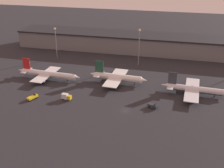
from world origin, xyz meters
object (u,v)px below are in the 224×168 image
object	(u,v)px
airplane_1	(118,77)
service_vehicle_2	(153,106)
airplane_2	(194,89)
service_vehicle_1	(33,97)
airplane_0	(48,74)
service_vehicle_0	(66,97)

from	to	relation	value
airplane_1	service_vehicle_2	bearing A→B (deg)	-44.04
airplane_1	airplane_2	bearing A→B (deg)	-3.69
service_vehicle_1	service_vehicle_2	size ratio (longest dim) A/B	1.21
airplane_0	service_vehicle_1	size ratio (longest dim) A/B	6.46
service_vehicle_2	airplane_2	bearing A→B (deg)	67.63
airplane_2	service_vehicle_1	distance (m)	95.21
service_vehicle_0	service_vehicle_2	distance (m)	49.65
airplane_0	service_vehicle_1	distance (m)	29.76
service_vehicle_2	airplane_0	bearing A→B (deg)	-175.59
airplane_2	service_vehicle_1	size ratio (longest dim) A/B	5.61
airplane_0	airplane_1	size ratio (longest dim) A/B	1.18
airplane_0	airplane_1	distance (m)	47.09
service_vehicle_1	airplane_2	bearing A→B (deg)	-52.51
airplane_2	service_vehicle_2	distance (m)	31.41
airplane_1	service_vehicle_0	bearing A→B (deg)	-124.80
airplane_1	service_vehicle_1	distance (m)	54.77
airplane_2	service_vehicle_2	world-z (taller)	airplane_2
airplane_2	service_vehicle_1	xyz separation A→B (m)	(-90.83, -28.46, -1.96)
airplane_0	service_vehicle_2	bearing A→B (deg)	-14.70
service_vehicle_2	service_vehicle_1	bearing A→B (deg)	-152.80
airplane_1	service_vehicle_1	world-z (taller)	airplane_1
service_vehicle_2	service_vehicle_0	bearing A→B (deg)	-155.23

